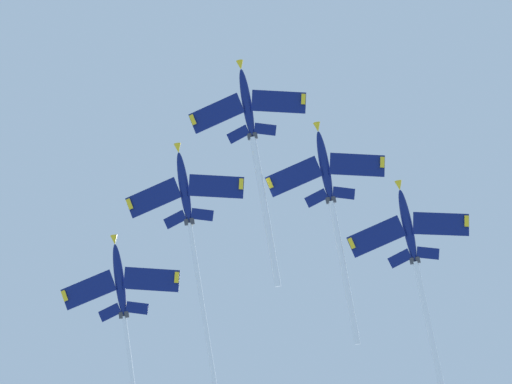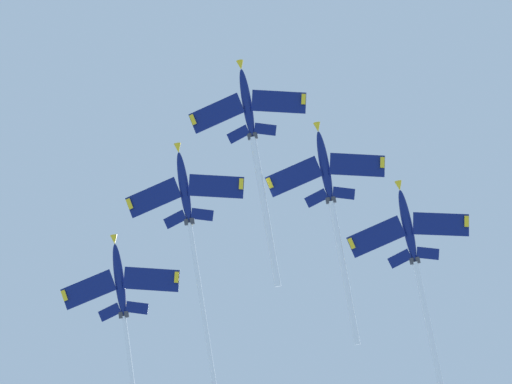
# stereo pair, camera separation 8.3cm
# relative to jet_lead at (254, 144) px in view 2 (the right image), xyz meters

# --- Properties ---
(jet_lead) EXTENTS (24.92, 27.95, 20.04)m
(jet_lead) POSITION_rel_jet_lead_xyz_m (0.00, 0.00, 0.00)
(jet_lead) COLOR navy
(jet_left_wing) EXTENTS (24.01, 26.71, 19.45)m
(jet_left_wing) POSITION_rel_jet_lead_xyz_m (15.07, 1.78, -5.38)
(jet_left_wing) COLOR navy
(jet_right_wing) EXTENTS (25.76, 29.19, 20.23)m
(jet_right_wing) POSITION_rel_jet_lead_xyz_m (-4.83, 14.26, -5.42)
(jet_right_wing) COLOR navy
(jet_left_outer) EXTENTS (24.90, 27.51, 20.16)m
(jet_left_outer) POSITION_rel_jet_lead_xyz_m (30.64, 3.17, -11.50)
(jet_left_outer) COLOR navy
(jet_right_outer) EXTENTS (25.85, 29.66, 21.18)m
(jet_right_outer) POSITION_rel_jet_lead_xyz_m (-8.09, 31.39, -11.20)
(jet_right_outer) COLOR navy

